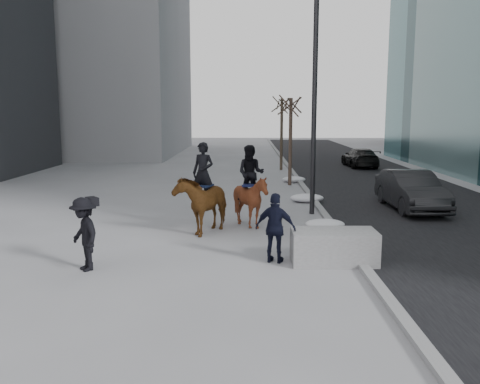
{
  "coord_description": "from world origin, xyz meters",
  "views": [
    {
      "loc": [
        0.19,
        -12.9,
        3.75
      ],
      "look_at": [
        0.0,
        1.2,
        1.5
      ],
      "focal_mm": 38.0,
      "sensor_mm": 36.0,
      "label": 1
    }
  ],
  "objects_px": {
    "car_near": "(411,190)",
    "mounted_left": "(203,199)",
    "mounted_right": "(251,195)",
    "planter": "(334,247)"
  },
  "relations": [
    {
      "from": "planter",
      "to": "mounted_left",
      "type": "distance_m",
      "value": 4.9
    },
    {
      "from": "car_near",
      "to": "mounted_left",
      "type": "relative_size",
      "value": 1.62
    },
    {
      "from": "mounted_left",
      "to": "mounted_right",
      "type": "relative_size",
      "value": 1.05
    },
    {
      "from": "mounted_right",
      "to": "mounted_left",
      "type": "bearing_deg",
      "value": -157.48
    },
    {
      "from": "mounted_right",
      "to": "car_near",
      "type": "bearing_deg",
      "value": 26.5
    },
    {
      "from": "car_near",
      "to": "mounted_left",
      "type": "height_order",
      "value": "mounted_left"
    },
    {
      "from": "planter",
      "to": "mounted_right",
      "type": "height_order",
      "value": "mounted_right"
    },
    {
      "from": "planter",
      "to": "car_near",
      "type": "bearing_deg",
      "value": 59.53
    },
    {
      "from": "car_near",
      "to": "mounted_right",
      "type": "height_order",
      "value": "mounted_right"
    },
    {
      "from": "car_near",
      "to": "mounted_right",
      "type": "bearing_deg",
      "value": -155.01
    }
  ]
}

